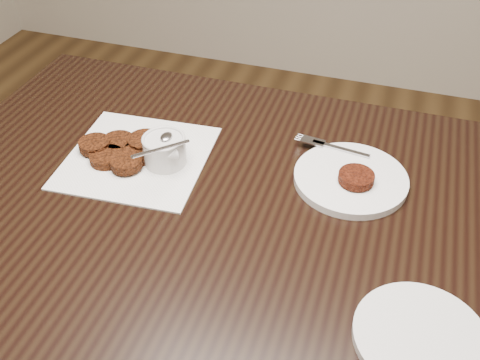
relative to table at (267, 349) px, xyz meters
name	(u,v)px	position (x,y,z in m)	size (l,w,h in m)	color
table	(267,349)	(0.00, 0.00, 0.00)	(1.41, 0.91, 0.75)	black
napkin	(138,157)	(-0.31, 0.10, 0.38)	(0.27, 0.27, 0.00)	white
sauce_ramekin	(163,137)	(-0.25, 0.11, 0.44)	(0.11, 0.11, 0.12)	silver
patty_cluster	(122,150)	(-0.34, 0.10, 0.39)	(0.22, 0.22, 0.02)	#58230B
plate_with_patty	(351,175)	(0.11, 0.16, 0.39)	(0.21, 0.21, 0.03)	white
plate_empty	(421,338)	(0.26, -0.16, 0.38)	(0.19, 0.19, 0.01)	silver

